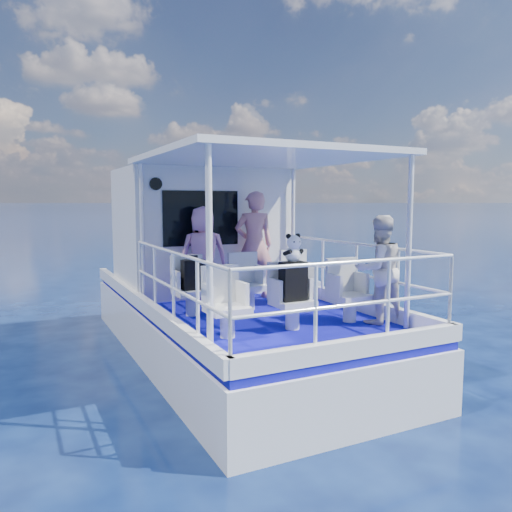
{
  "coord_description": "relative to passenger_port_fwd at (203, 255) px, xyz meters",
  "views": [
    {
      "loc": [
        -3.17,
        -6.49,
        2.52
      ],
      "look_at": [
        -0.17,
        -0.4,
        1.78
      ],
      "focal_mm": 35.0,
      "sensor_mm": 36.0,
      "label": 1
    }
  ],
  "objects": [
    {
      "name": "ground",
      "position": [
        0.44,
        -0.96,
        -1.68
      ],
      "size": [
        2000.0,
        2000.0,
        0.0
      ],
      "primitive_type": "plane",
      "color": "#071236",
      "rests_on": "ground"
    },
    {
      "name": "canopy_posts",
      "position": [
        0.44,
        -1.21,
        0.32
      ],
      "size": [
        2.77,
        2.97,
        2.2
      ],
      "color": "white",
      "rests_on": "deck"
    },
    {
      "name": "seat_port_fwd",
      "position": [
        -0.46,
        -0.76,
        -0.59
      ],
      "size": [
        0.48,
        0.46,
        0.38
      ],
      "primitive_type": "cube",
      "color": "silver",
      "rests_on": "deck"
    },
    {
      "name": "seat_stbd_fwd",
      "position": [
        1.34,
        -0.76,
        -0.59
      ],
      "size": [
        0.48,
        0.46,
        0.38
      ],
      "primitive_type": "cube",
      "color": "silver",
      "rests_on": "deck"
    },
    {
      "name": "compact_camera",
      "position": [
        -0.43,
        -0.78,
        0.06
      ],
      "size": [
        0.1,
        0.06,
        0.06
      ],
      "primitive_type": "cube",
      "color": "black",
      "rests_on": "backpack_port"
    },
    {
      "name": "backpack_center",
      "position": [
        0.41,
        -2.11,
        -0.15
      ],
      "size": [
        0.33,
        0.18,
        0.49
      ],
      "primitive_type": "cube",
      "color": "black",
      "rests_on": "seat_center_aft"
    },
    {
      "name": "cabin",
      "position": [
        0.44,
        1.34,
        0.32
      ],
      "size": [
        2.85,
        2.0,
        2.2
      ],
      "primitive_type": "cube",
      "color": "white",
      "rests_on": "deck"
    },
    {
      "name": "passenger_port_fwd",
      "position": [
        0.0,
        0.0,
        0.0
      ],
      "size": [
        0.66,
        0.55,
        1.55
      ],
      "primitive_type": "imported",
      "rotation": [
        0.0,
        0.0,
        2.89
      ],
      "color": "pink",
      "rests_on": "deck"
    },
    {
      "name": "backpack_port",
      "position": [
        -0.44,
        -0.79,
        -0.18
      ],
      "size": [
        0.32,
        0.18,
        0.42
      ],
      "primitive_type": "cube",
      "color": "black",
      "rests_on": "seat_port_fwd"
    },
    {
      "name": "panda",
      "position": [
        0.42,
        -2.09,
        0.27
      ],
      "size": [
        0.23,
        0.19,
        0.35
      ],
      "primitive_type": null,
      "color": "white",
      "rests_on": "backpack_center"
    },
    {
      "name": "seat_port_aft",
      "position": [
        -0.46,
        -2.06,
        -0.59
      ],
      "size": [
        0.48,
        0.46,
        0.38
      ],
      "primitive_type": "cube",
      "color": "silver",
      "rests_on": "deck"
    },
    {
      "name": "deck",
      "position": [
        0.44,
        0.04,
        -0.83
      ],
      "size": [
        2.9,
        6.9,
        0.1
      ],
      "primitive_type": "cube",
      "color": "#0D0A95",
      "rests_on": "hull"
    },
    {
      "name": "canopy",
      "position": [
        0.44,
        -1.16,
        1.46
      ],
      "size": [
        3.0,
        3.2,
        0.08
      ],
      "primitive_type": "cube",
      "color": "white",
      "rests_on": "cabin"
    },
    {
      "name": "passenger_stbd_fwd",
      "position": [
        0.93,
        0.06,
        0.12
      ],
      "size": [
        0.73,
        0.57,
        1.79
      ],
      "primitive_type": "imported",
      "rotation": [
        0.0,
        0.0,
        2.91
      ],
      "color": "#D48989",
      "rests_on": "deck"
    },
    {
      "name": "seat_center_fwd",
      "position": [
        0.44,
        -0.76,
        -0.59
      ],
      "size": [
        0.48,
        0.46,
        0.38
      ],
      "primitive_type": "cube",
      "color": "silver",
      "rests_on": "deck"
    },
    {
      "name": "railings",
      "position": [
        0.44,
        -1.54,
        -0.28
      ],
      "size": [
        2.84,
        3.59,
        1.0
      ],
      "primitive_type": null,
      "color": "white",
      "rests_on": "deck"
    },
    {
      "name": "seat_center_aft",
      "position": [
        0.44,
        -2.06,
        -0.59
      ],
      "size": [
        0.48,
        0.46,
        0.38
      ],
      "primitive_type": "cube",
      "color": "silver",
      "rests_on": "deck"
    },
    {
      "name": "seat_stbd_aft",
      "position": [
        1.34,
        -2.06,
        -0.59
      ],
      "size": [
        0.48,
        0.46,
        0.38
      ],
      "primitive_type": "cube",
      "color": "silver",
      "rests_on": "deck"
    },
    {
      "name": "passenger_stbd_aft",
      "position": [
        1.64,
        -2.28,
        -0.05
      ],
      "size": [
        0.75,
        0.62,
        1.44
      ],
      "primitive_type": "imported",
      "rotation": [
        0.0,
        0.0,
        3.04
      ],
      "color": "silver",
      "rests_on": "deck"
    },
    {
      "name": "hull",
      "position": [
        0.44,
        0.04,
        -1.68
      ],
      "size": [
        3.0,
        7.0,
        1.6
      ],
      "primitive_type": "cube",
      "color": "white",
      "rests_on": "ground"
    }
  ]
}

